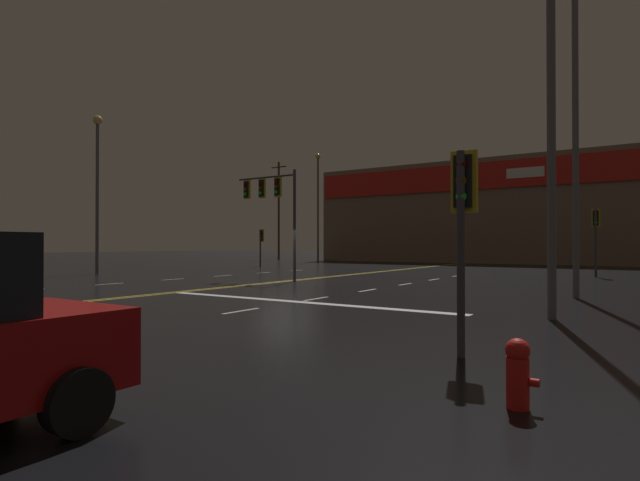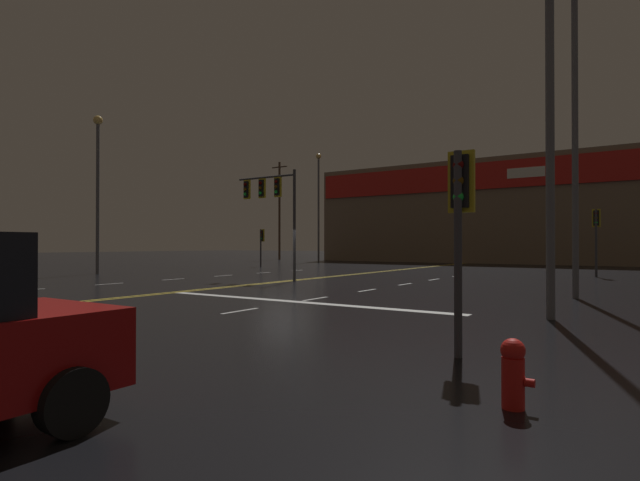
{
  "view_description": "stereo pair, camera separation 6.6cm",
  "coord_description": "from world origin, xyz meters",
  "px_view_note": "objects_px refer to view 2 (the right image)",
  "views": [
    {
      "loc": [
        14.67,
        -18.98,
        1.77
      ],
      "look_at": [
        0.0,
        3.36,
        2.0
      ],
      "focal_mm": 28.0,
      "sensor_mm": 36.0,
      "label": 1
    },
    {
      "loc": [
        14.72,
        -18.94,
        1.77
      ],
      "look_at": [
        0.0,
        3.36,
        2.0
      ],
      "focal_mm": 28.0,
      "sensor_mm": 36.0,
      "label": 2
    }
  ],
  "objects_px": {
    "fire_hydrant": "(513,372)",
    "traffic_signal_corner_northwest": "(262,239)",
    "streetlight_near_right": "(550,28)",
    "streetlight_far_left": "(98,173)",
    "traffic_signal_corner_northeast": "(596,227)",
    "streetlight_near_left": "(575,78)",
    "traffic_signal_corner_southeast": "(460,205)",
    "traffic_signal_median": "(269,196)",
    "streetlight_median_approach": "(319,194)"
  },
  "relations": [
    {
      "from": "streetlight_near_left",
      "to": "traffic_signal_corner_northwest",
      "type": "bearing_deg",
      "value": 152.41
    },
    {
      "from": "traffic_signal_corner_northwest",
      "to": "streetlight_near_right",
      "type": "relative_size",
      "value": 0.27
    },
    {
      "from": "traffic_signal_corner_northwest",
      "to": "streetlight_near_left",
      "type": "distance_m",
      "value": 27.61
    },
    {
      "from": "traffic_signal_corner_southeast",
      "to": "streetlight_near_left",
      "type": "height_order",
      "value": "streetlight_near_left"
    },
    {
      "from": "streetlight_near_right",
      "to": "traffic_signal_corner_northwest",
      "type": "bearing_deg",
      "value": 143.15
    },
    {
      "from": "streetlight_near_left",
      "to": "streetlight_near_right",
      "type": "distance_m",
      "value": 5.53
    },
    {
      "from": "streetlight_median_approach",
      "to": "traffic_signal_corner_southeast",
      "type": "bearing_deg",
      "value": -53.47
    },
    {
      "from": "streetlight_near_left",
      "to": "streetlight_median_approach",
      "type": "distance_m",
      "value": 36.4
    },
    {
      "from": "traffic_signal_corner_northeast",
      "to": "fire_hydrant",
      "type": "relative_size",
      "value": 4.93
    },
    {
      "from": "streetlight_near_left",
      "to": "fire_hydrant",
      "type": "relative_size",
      "value": 15.51
    },
    {
      "from": "traffic_signal_corner_northeast",
      "to": "streetlight_median_approach",
      "type": "distance_m",
      "value": 29.19
    },
    {
      "from": "traffic_signal_corner_southeast",
      "to": "traffic_signal_corner_northeast",
      "type": "height_order",
      "value": "traffic_signal_corner_northeast"
    },
    {
      "from": "traffic_signal_corner_northeast",
      "to": "streetlight_far_left",
      "type": "distance_m",
      "value": 29.07
    },
    {
      "from": "traffic_signal_median",
      "to": "traffic_signal_corner_southeast",
      "type": "bearing_deg",
      "value": -40.97
    },
    {
      "from": "traffic_signal_corner_northwest",
      "to": "streetlight_near_left",
      "type": "relative_size",
      "value": 0.26
    },
    {
      "from": "traffic_signal_corner_northeast",
      "to": "traffic_signal_corner_southeast",
      "type": "bearing_deg",
      "value": -90.25
    },
    {
      "from": "traffic_signal_corner_northwest",
      "to": "streetlight_near_right",
      "type": "bearing_deg",
      "value": -36.85
    },
    {
      "from": "streetlight_near_left",
      "to": "streetlight_median_approach",
      "type": "height_order",
      "value": "streetlight_near_left"
    },
    {
      "from": "traffic_signal_corner_northwest",
      "to": "traffic_signal_corner_northeast",
      "type": "height_order",
      "value": "traffic_signal_corner_northeast"
    },
    {
      "from": "traffic_signal_median",
      "to": "fire_hydrant",
      "type": "xyz_separation_m",
      "value": [
        14.65,
        -13.8,
        -3.84
      ]
    },
    {
      "from": "traffic_signal_corner_northwest",
      "to": "traffic_signal_corner_northeast",
      "type": "bearing_deg",
      "value": 0.6
    },
    {
      "from": "traffic_signal_median",
      "to": "streetlight_near_left",
      "type": "height_order",
      "value": "streetlight_near_left"
    },
    {
      "from": "streetlight_near_right",
      "to": "streetlight_far_left",
      "type": "distance_m",
      "value": 26.53
    },
    {
      "from": "traffic_signal_corner_southeast",
      "to": "streetlight_far_left",
      "type": "xyz_separation_m",
      "value": [
        -25.49,
        9.99,
        3.74
      ]
    },
    {
      "from": "streetlight_far_left",
      "to": "streetlight_near_left",
      "type": "bearing_deg",
      "value": 1.21
    },
    {
      "from": "traffic_signal_corner_northwest",
      "to": "traffic_signal_median",
      "type": "bearing_deg",
      "value": -48.43
    },
    {
      "from": "streetlight_near_left",
      "to": "streetlight_near_right",
      "type": "bearing_deg",
      "value": -89.24
    },
    {
      "from": "streetlight_near_left",
      "to": "fire_hydrant",
      "type": "xyz_separation_m",
      "value": [
        0.79,
        -12.72,
        -6.88
      ]
    },
    {
      "from": "streetlight_near_left",
      "to": "streetlight_far_left",
      "type": "distance_m",
      "value": 26.0
    },
    {
      "from": "traffic_signal_corner_northwest",
      "to": "streetlight_far_left",
      "type": "xyz_separation_m",
      "value": [
        -1.92,
        -13.12,
        3.93
      ]
    },
    {
      "from": "traffic_signal_median",
      "to": "traffic_signal_corner_northeast",
      "type": "bearing_deg",
      "value": 41.05
    },
    {
      "from": "streetlight_near_left",
      "to": "traffic_signal_median",
      "type": "bearing_deg",
      "value": 175.55
    },
    {
      "from": "traffic_signal_corner_northwest",
      "to": "streetlight_near_right",
      "type": "xyz_separation_m",
      "value": [
        24.13,
        -18.09,
        4.7
      ]
    },
    {
      "from": "fire_hydrant",
      "to": "streetlight_far_left",
      "type": "bearing_deg",
      "value": 155.54
    },
    {
      "from": "fire_hydrant",
      "to": "streetlight_near_left",
      "type": "bearing_deg",
      "value": 93.54
    },
    {
      "from": "streetlight_near_right",
      "to": "fire_hydrant",
      "type": "distance_m",
      "value": 9.74
    },
    {
      "from": "streetlight_median_approach",
      "to": "streetlight_far_left",
      "type": "distance_m",
      "value": 25.36
    },
    {
      "from": "streetlight_near_right",
      "to": "fire_hydrant",
      "type": "bearing_deg",
      "value": -84.35
    },
    {
      "from": "traffic_signal_median",
      "to": "streetlight_far_left",
      "type": "bearing_deg",
      "value": -172.34
    },
    {
      "from": "traffic_signal_corner_northwest",
      "to": "streetlight_median_approach",
      "type": "height_order",
      "value": "streetlight_median_approach"
    },
    {
      "from": "traffic_signal_corner_northeast",
      "to": "traffic_signal_corner_northwest",
      "type": "bearing_deg",
      "value": -179.4
    },
    {
      "from": "traffic_signal_median",
      "to": "streetlight_far_left",
      "type": "distance_m",
      "value": 12.36
    },
    {
      "from": "traffic_signal_corner_northeast",
      "to": "streetlight_near_left",
      "type": "relative_size",
      "value": 0.32
    },
    {
      "from": "traffic_signal_corner_northeast",
      "to": "streetlight_median_approach",
      "type": "bearing_deg",
      "value": 155.51
    },
    {
      "from": "fire_hydrant",
      "to": "traffic_signal_corner_northwest",
      "type": "bearing_deg",
      "value": 134.49
    },
    {
      "from": "streetlight_near_right",
      "to": "fire_hydrant",
      "type": "xyz_separation_m",
      "value": [
        0.71,
        -7.21,
        -6.52
      ]
    },
    {
      "from": "traffic_signal_corner_southeast",
      "to": "traffic_signal_corner_northeast",
      "type": "bearing_deg",
      "value": 89.75
    },
    {
      "from": "streetlight_near_right",
      "to": "streetlight_median_approach",
      "type": "distance_m",
      "value": 40.41
    },
    {
      "from": "streetlight_near_left",
      "to": "streetlight_near_right",
      "type": "xyz_separation_m",
      "value": [
        0.07,
        -5.52,
        -0.37
      ]
    },
    {
      "from": "traffic_signal_corner_northeast",
      "to": "streetlight_near_left",
      "type": "distance_m",
      "value": 13.6
    }
  ]
}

